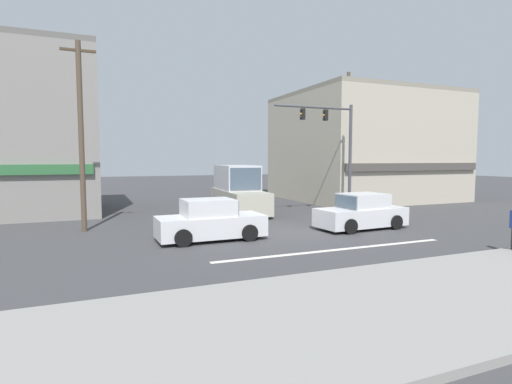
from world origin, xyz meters
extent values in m
plane|color=#3D3D3F|center=(0.00, 0.00, 0.00)|extent=(120.00, 120.00, 0.00)
cube|color=silver|center=(0.00, -3.50, 0.00)|extent=(9.00, 0.24, 0.01)
cube|color=gray|center=(0.00, -8.50, 0.08)|extent=(40.00, 5.00, 0.16)
cube|color=#B7AD99|center=(12.21, 11.01, 3.90)|extent=(11.66, 10.76, 7.80)
cube|color=#4C4742|center=(12.21, 5.53, 2.60)|extent=(11.07, 0.24, 0.50)
cube|color=gray|center=(12.21, 11.01, 7.95)|extent=(11.66, 10.76, 0.30)
cylinder|color=brown|center=(-8.05, 3.68, 4.02)|extent=(0.22, 0.22, 8.03)
cube|color=#473828|center=(-8.05, 3.68, 7.63)|extent=(1.40, 0.12, 0.10)
cylinder|color=brown|center=(7.45, 6.45, 4.27)|extent=(0.22, 0.22, 8.55)
cube|color=#473828|center=(7.45, 6.45, 8.15)|extent=(1.40, 0.12, 0.10)
cylinder|color=#47474C|center=(6.15, 4.34, 3.10)|extent=(0.18, 0.18, 6.20)
cylinder|color=#47474C|center=(3.75, 4.37, 5.95)|extent=(4.80, 0.17, 0.12)
cube|color=black|center=(4.47, 4.36, 5.55)|extent=(0.20, 0.24, 0.60)
sphere|color=black|center=(4.35, 4.36, 5.73)|extent=(0.12, 0.12, 0.12)
sphere|color=orange|center=(4.35, 4.36, 5.55)|extent=(0.12, 0.12, 0.12)
sphere|color=black|center=(4.35, 4.36, 5.37)|extent=(0.12, 0.12, 0.12)
cube|color=black|center=(3.03, 4.38, 5.55)|extent=(0.20, 0.24, 0.60)
sphere|color=black|center=(2.91, 4.38, 5.73)|extent=(0.12, 0.12, 0.12)
sphere|color=orange|center=(2.91, 4.38, 5.55)|extent=(0.12, 0.12, 0.12)
sphere|color=black|center=(2.91, 4.38, 5.37)|extent=(0.12, 0.12, 0.12)
cube|color=#B7B29E|center=(0.09, 6.37, 0.75)|extent=(2.30, 5.70, 1.20)
cube|color=silver|center=(0.12, 6.92, 2.05)|extent=(2.08, 3.50, 1.40)
cube|color=#475666|center=(0.02, 5.21, 2.05)|extent=(1.75, 0.15, 1.19)
cylinder|color=black|center=(0.99, 4.59, 0.42)|extent=(0.28, 0.85, 0.84)
cylinder|color=black|center=(-1.01, 4.69, 0.42)|extent=(0.28, 0.85, 0.84)
cylinder|color=black|center=(1.18, 8.05, 0.42)|extent=(0.28, 0.85, 0.84)
cylinder|color=black|center=(-0.82, 8.16, 0.42)|extent=(0.28, 0.85, 0.84)
cube|color=silver|center=(-3.51, -0.17, 0.54)|extent=(4.12, 1.74, 0.80)
cube|color=silver|center=(-3.61, -0.17, 1.26)|extent=(1.91, 1.58, 0.64)
cube|color=#475666|center=(-2.64, -0.16, 1.26)|extent=(0.07, 1.44, 0.54)
cylinder|color=black|center=(-2.25, 0.70, 0.32)|extent=(0.64, 0.19, 0.64)
cylinder|color=black|center=(-2.23, -1.00, 0.32)|extent=(0.64, 0.19, 0.64)
cylinder|color=black|center=(-4.79, 0.67, 0.32)|extent=(0.64, 0.19, 0.64)
cylinder|color=black|center=(-4.77, -1.03, 0.32)|extent=(0.64, 0.19, 0.64)
cube|color=silver|center=(3.39, -0.37, 0.54)|extent=(4.19, 1.94, 0.80)
cube|color=silver|center=(3.49, -0.36, 1.26)|extent=(1.99, 1.67, 0.64)
cube|color=#475666|center=(2.52, -0.42, 1.26)|extent=(0.14, 1.44, 0.54)
cylinder|color=black|center=(2.17, -1.29, 0.32)|extent=(0.65, 0.22, 0.64)
cylinder|color=black|center=(2.07, 0.41, 0.32)|extent=(0.65, 0.22, 0.64)
cylinder|color=black|center=(4.70, -1.14, 0.32)|extent=(0.65, 0.22, 0.64)
cylinder|color=black|center=(4.60, 0.56, 0.32)|extent=(0.65, 0.22, 0.64)
cylinder|color=#2D4CA5|center=(5.04, -6.12, 1.15)|extent=(0.09, 0.09, 0.56)
camera|label=1|loc=(-7.75, -14.88, 3.11)|focal=28.00mm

